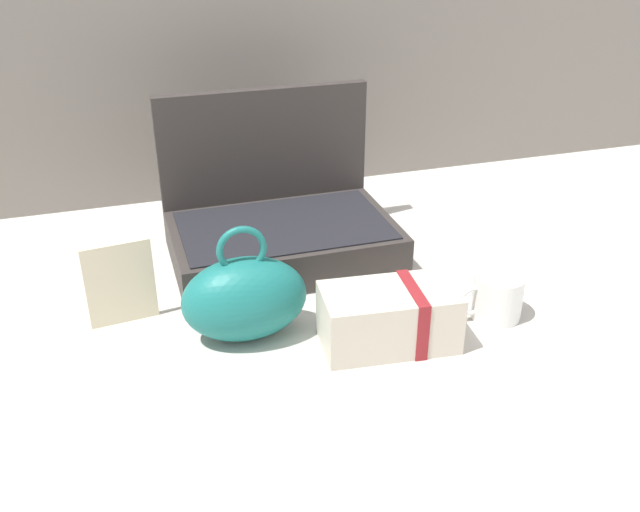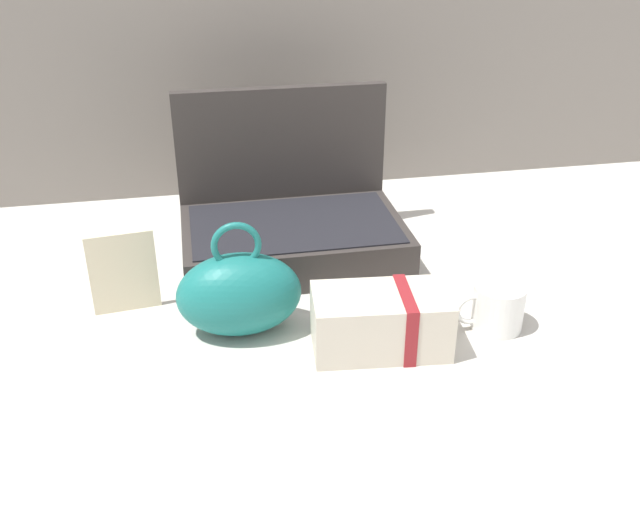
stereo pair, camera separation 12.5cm
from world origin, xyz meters
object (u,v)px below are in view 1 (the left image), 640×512
cream_toiletry_bag (391,317)px  teal_pouch_handbag (245,298)px  info_card_left (120,284)px  coffee_mug (496,296)px  open_suitcase (279,223)px

cream_toiletry_bag → teal_pouch_handbag: bearing=157.7°
teal_pouch_handbag → info_card_left: bearing=151.4°
coffee_mug → cream_toiletry_bag: bearing=-174.4°
open_suitcase → info_card_left: bearing=-152.4°
info_card_left → open_suitcase: bearing=21.0°
teal_pouch_handbag → coffee_mug: 0.44m
teal_pouch_handbag → info_card_left: size_ratio=1.40×
open_suitcase → info_card_left: open_suitcase is taller
open_suitcase → cream_toiletry_bag: (0.09, -0.37, -0.02)m
teal_pouch_handbag → open_suitcase: bearing=64.7°
info_card_left → cream_toiletry_bag: bearing=-31.9°
cream_toiletry_bag → info_card_left: info_card_left is taller
coffee_mug → info_card_left: size_ratio=0.80×
coffee_mug → info_card_left: bearing=164.2°
coffee_mug → teal_pouch_handbag: bearing=170.6°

